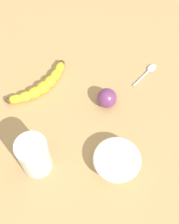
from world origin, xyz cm
name	(u,v)px	position (x,y,z in cm)	size (l,w,h in cm)	color
wooden_tabletop	(71,117)	(0.00, 0.00, 1.50)	(120.00, 120.00, 3.00)	tan
banana	(41,86)	(9.40, -8.61, 4.77)	(16.28, 16.77, 3.53)	yellow
smoothie_glass	(35,156)	(7.30, 15.50, 8.86)	(7.76, 7.76, 12.09)	silver
ceramic_bowl	(117,161)	(-13.20, 14.55, 5.63)	(12.30, 12.30, 4.35)	white
plum_fruit	(107,98)	(-10.36, -4.32, 5.87)	(5.75, 5.75, 5.75)	#6B3360
teaspoon	(150,69)	(-24.11, -17.44, 3.40)	(8.26, 9.55, 0.80)	silver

